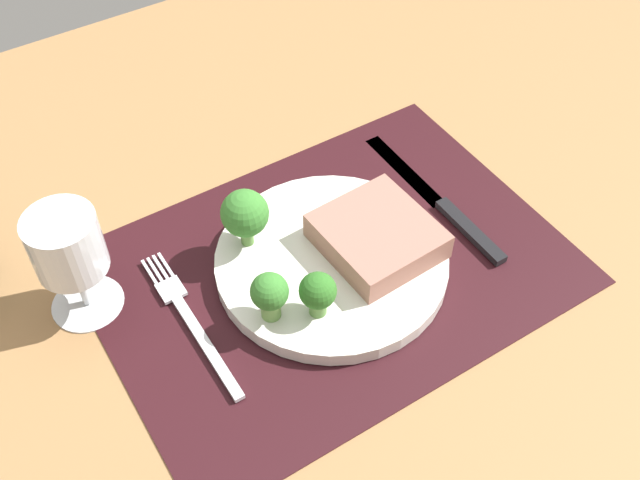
{
  "coord_description": "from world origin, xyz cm",
  "views": [
    {
      "loc": [
        -27.1,
        -40.75,
        59.81
      ],
      "look_at": [
        0.21,
        2.49,
        1.9
      ],
      "focal_mm": 42.86,
      "sensor_mm": 36.0,
      "label": 1
    }
  ],
  "objects_px": {
    "plate": "(332,262)",
    "knife": "(444,206)",
    "steak": "(377,236)",
    "fork": "(191,321)",
    "wine_glass": "(68,251)"
  },
  "relations": [
    {
      "from": "fork",
      "to": "plate",
      "type": "bearing_deg",
      "value": -8.19
    },
    {
      "from": "fork",
      "to": "knife",
      "type": "distance_m",
      "value": 0.3
    },
    {
      "from": "steak",
      "to": "fork",
      "type": "distance_m",
      "value": 0.2
    },
    {
      "from": "plate",
      "to": "wine_glass",
      "type": "distance_m",
      "value": 0.25
    },
    {
      "from": "knife",
      "to": "wine_glass",
      "type": "distance_m",
      "value": 0.39
    },
    {
      "from": "plate",
      "to": "knife",
      "type": "relative_size",
      "value": 1.01
    },
    {
      "from": "wine_glass",
      "to": "plate",
      "type": "bearing_deg",
      "value": -21.7
    },
    {
      "from": "steak",
      "to": "fork",
      "type": "xyz_separation_m",
      "value": [
        -0.2,
        0.03,
        -0.03
      ]
    },
    {
      "from": "plate",
      "to": "knife",
      "type": "height_order",
      "value": "plate"
    },
    {
      "from": "steak",
      "to": "fork",
      "type": "relative_size",
      "value": 0.57
    },
    {
      "from": "steak",
      "to": "knife",
      "type": "bearing_deg",
      "value": 9.54
    },
    {
      "from": "fork",
      "to": "knife",
      "type": "relative_size",
      "value": 0.83
    },
    {
      "from": "plate",
      "to": "fork",
      "type": "relative_size",
      "value": 1.22
    },
    {
      "from": "wine_glass",
      "to": "knife",
      "type": "bearing_deg",
      "value": -12.72
    },
    {
      "from": "plate",
      "to": "wine_glass",
      "type": "height_order",
      "value": "wine_glass"
    }
  ]
}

